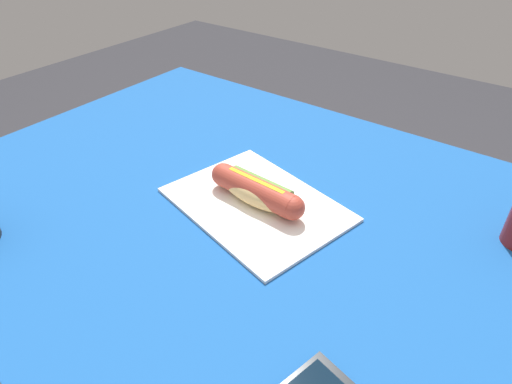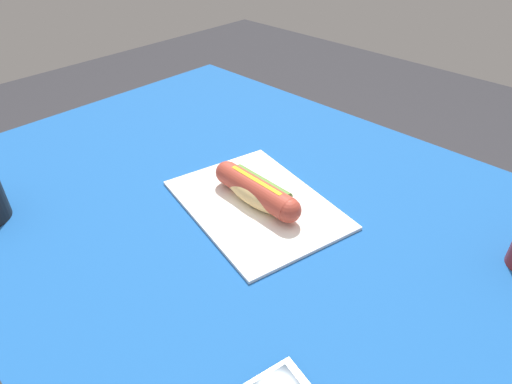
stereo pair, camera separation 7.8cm
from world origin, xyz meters
name	(u,v)px [view 2 (the right image)]	position (x,y,z in m)	size (l,w,h in m)	color
dining_table	(240,251)	(0.00, 0.00, 0.61)	(1.17, 0.89, 0.74)	brown
paper_wrapper	(256,204)	(0.04, 0.01, 0.74)	(0.31, 0.23, 0.01)	white
hot_dog	(256,191)	(0.04, 0.01, 0.77)	(0.20, 0.06, 0.05)	#E5BC75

